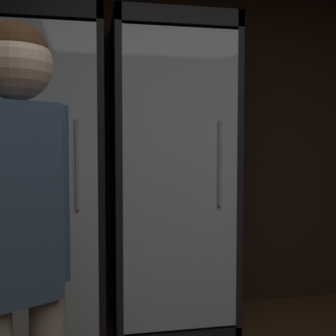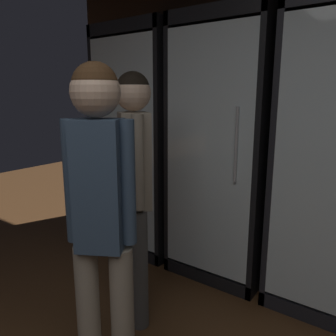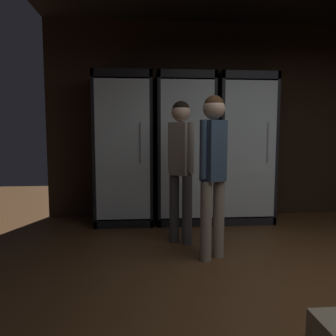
{
  "view_description": "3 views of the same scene",
  "coord_description": "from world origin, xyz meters",
  "px_view_note": "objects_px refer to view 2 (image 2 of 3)",
  "views": [
    {
      "loc": [
        -0.77,
        0.01,
        1.21
      ],
      "look_at": [
        -0.33,
        2.34,
        1.08
      ],
      "focal_mm": 44.21,
      "sensor_mm": 36.0,
      "label": 1
    },
    {
      "loc": [
        0.08,
        0.31,
        1.43
      ],
      "look_at": [
        -1.59,
        2.6,
        0.8
      ],
      "focal_mm": 35.66,
      "sensor_mm": 36.0,
      "label": 2
    },
    {
      "loc": [
        -1.63,
        -1.74,
        1.19
      ],
      "look_at": [
        -1.3,
        2.47,
        0.76
      ],
      "focal_mm": 34.64,
      "sensor_mm": 36.0,
      "label": 3
    }
  ],
  "objects_px": {
    "shopper_near": "(135,178)",
    "shopper_far": "(101,208)",
    "cooler_far_left": "(150,143)",
    "cooler_left": "(230,152)"
  },
  "relations": [
    {
      "from": "shopper_near",
      "to": "shopper_far",
      "type": "xyz_separation_m",
      "value": [
        0.25,
        -0.5,
        0.0
      ]
    },
    {
      "from": "shopper_far",
      "to": "cooler_far_left",
      "type": "bearing_deg",
      "value": 122.05
    },
    {
      "from": "shopper_near",
      "to": "cooler_far_left",
      "type": "bearing_deg",
      "value": 124.82
    },
    {
      "from": "cooler_left",
      "to": "shopper_far",
      "type": "distance_m",
      "value": 1.46
    },
    {
      "from": "cooler_far_left",
      "to": "shopper_near",
      "type": "distance_m",
      "value": 1.16
    },
    {
      "from": "cooler_far_left",
      "to": "shopper_far",
      "type": "distance_m",
      "value": 1.72
    },
    {
      "from": "cooler_far_left",
      "to": "shopper_far",
      "type": "xyz_separation_m",
      "value": [
        0.91,
        -1.46,
        -0.04
      ]
    },
    {
      "from": "shopper_far",
      "to": "cooler_left",
      "type": "bearing_deg",
      "value": 93.66
    },
    {
      "from": "cooler_far_left",
      "to": "cooler_left",
      "type": "xyz_separation_m",
      "value": [
        0.82,
        -0.0,
        -0.0
      ]
    },
    {
      "from": "cooler_far_left",
      "to": "shopper_far",
      "type": "height_order",
      "value": "cooler_far_left"
    }
  ]
}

